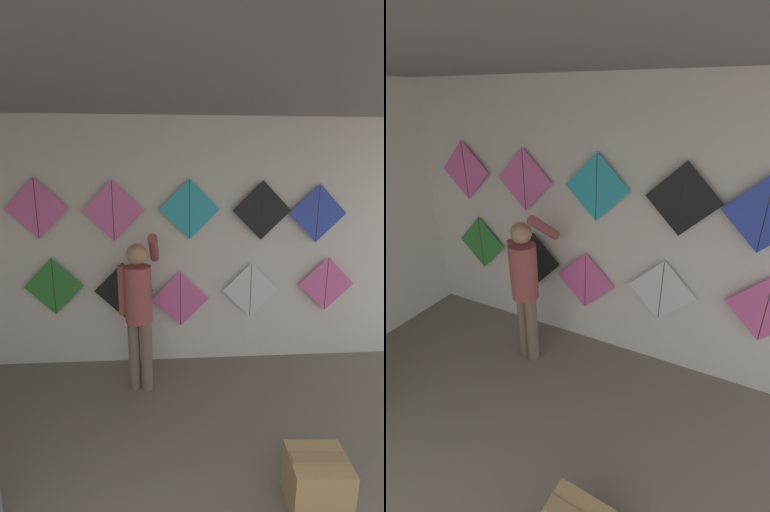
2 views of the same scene
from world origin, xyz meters
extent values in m
cube|color=silver|center=(0.00, 4.00, 1.40)|extent=(5.36, 0.06, 2.80)
cube|color=gray|center=(0.00, 1.98, 2.82)|extent=(5.36, 4.77, 0.04)
cylinder|color=#726656|center=(-0.59, 3.42, 0.38)|extent=(0.12, 0.12, 0.76)
cylinder|color=#726656|center=(-0.46, 3.38, 0.38)|extent=(0.12, 0.12, 0.76)
cylinder|color=#9E4C4C|center=(-0.52, 3.40, 1.04)|extent=(0.27, 0.27, 0.57)
sphere|color=tan|center=(-0.52, 3.40, 1.45)|extent=(0.20, 0.20, 0.20)
cylinder|color=#9E4C4C|center=(-0.68, 3.45, 1.07)|extent=(0.09, 0.09, 0.50)
cylinder|color=#9E4C4C|center=(-0.37, 3.56, 1.47)|extent=(0.09, 0.47, 0.37)
cube|color=tan|center=(0.75, 2.00, 0.19)|extent=(0.40, 0.35, 0.38)
cube|color=#A08052|center=(0.75, 2.00, 0.38)|extent=(0.37, 0.12, 0.01)
cube|color=#338C38|center=(-1.51, 3.91, 0.97)|extent=(0.66, 0.01, 0.66)
cylinder|color=black|center=(-1.51, 3.91, 0.97)|extent=(0.01, 0.01, 0.63)
cube|color=black|center=(-0.74, 3.91, 0.91)|extent=(0.66, 0.01, 0.66)
cylinder|color=black|center=(-0.74, 3.91, 0.91)|extent=(0.01, 0.01, 0.63)
cube|color=pink|center=(-0.09, 3.91, 0.79)|extent=(0.66, 0.01, 0.66)
cylinder|color=black|center=(-0.09, 3.91, 0.79)|extent=(0.01, 0.01, 0.63)
cube|color=white|center=(0.73, 3.91, 0.88)|extent=(0.66, 0.01, 0.66)
cylinder|color=black|center=(0.73, 3.91, 0.88)|extent=(0.01, 0.01, 0.63)
cube|color=pink|center=(1.63, 3.91, 0.94)|extent=(0.66, 0.01, 0.66)
cylinder|color=black|center=(1.63, 3.91, 0.94)|extent=(0.01, 0.01, 0.63)
cube|color=pink|center=(-1.61, 3.91, 1.84)|extent=(0.66, 0.01, 0.66)
cylinder|color=black|center=(-1.61, 3.91, 1.84)|extent=(0.01, 0.01, 0.63)
cube|color=pink|center=(-0.81, 3.91, 1.81)|extent=(0.66, 0.01, 0.66)
cylinder|color=black|center=(-0.81, 3.91, 1.81)|extent=(0.01, 0.01, 0.63)
cube|color=#28B2C6|center=(0.02, 3.91, 1.82)|extent=(0.66, 0.01, 0.66)
cylinder|color=black|center=(0.02, 3.91, 1.82)|extent=(0.01, 0.01, 0.63)
cube|color=black|center=(0.82, 3.91, 1.81)|extent=(0.66, 0.01, 0.66)
cylinder|color=black|center=(0.82, 3.91, 1.81)|extent=(0.01, 0.01, 0.63)
cube|color=blue|center=(1.46, 3.91, 1.77)|extent=(0.66, 0.01, 0.66)
cylinder|color=black|center=(1.46, 3.91, 1.77)|extent=(0.01, 0.01, 0.63)
camera|label=1|loc=(-0.20, 0.17, 2.18)|focal=24.00mm
camera|label=2|loc=(1.29, 0.97, 2.60)|focal=24.00mm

